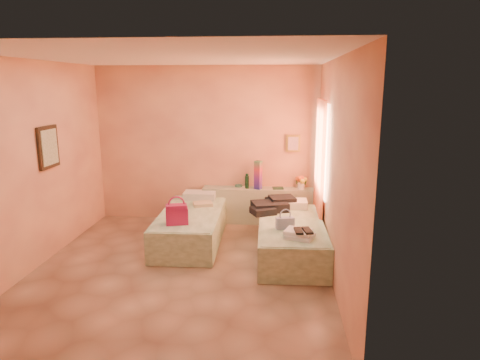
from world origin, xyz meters
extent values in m
plane|color=tan|center=(0.00, 0.00, 0.00)|extent=(4.50, 4.50, 0.00)
cube|color=#FCBF86|center=(0.00, 2.25, 1.40)|extent=(4.00, 0.02, 2.80)
cube|color=#FCBF86|center=(-2.00, 0.00, 1.40)|extent=(0.02, 4.50, 2.80)
cube|color=#FCBF86|center=(2.00, 0.00, 1.40)|extent=(0.02, 4.50, 2.80)
cube|color=white|center=(0.00, 0.00, 2.80)|extent=(4.00, 4.50, 0.02)
cube|color=#FDCA9D|center=(1.98, 1.25, 1.50)|extent=(0.02, 1.10, 1.40)
cube|color=#F4663A|center=(1.94, 1.10, 1.15)|extent=(0.05, 0.55, 2.20)
cube|color=#F4663A|center=(1.94, 1.70, 1.15)|extent=(0.05, 0.45, 2.20)
cube|color=black|center=(-1.97, 0.40, 1.60)|extent=(0.04, 0.50, 0.60)
cube|color=gold|center=(1.55, 2.22, 1.45)|extent=(0.25, 0.04, 0.30)
cube|color=#9AA486|center=(0.98, 2.10, 0.33)|extent=(2.05, 0.30, 0.65)
cube|color=beige|center=(-0.08, 1.05, 0.25)|extent=(0.95, 2.02, 0.50)
cube|color=beige|center=(1.50, 0.64, 0.25)|extent=(0.95, 2.02, 0.50)
cylinder|color=#163E27|center=(0.74, 2.07, 0.78)|extent=(0.09, 0.09, 0.25)
cube|color=#B6164B|center=(0.94, 2.04, 0.90)|extent=(0.15, 0.15, 0.51)
cylinder|color=#478368|center=(0.58, 2.18, 0.67)|extent=(0.17, 0.17, 0.03)
cube|color=#264732|center=(1.30, 2.07, 0.67)|extent=(0.20, 0.16, 0.03)
cube|color=white|center=(1.71, 2.09, 0.79)|extent=(0.23, 0.23, 0.29)
cube|color=#B6164B|center=(-0.15, 0.43, 0.65)|extent=(0.35, 0.26, 0.30)
cube|color=tan|center=(0.05, 1.41, 0.53)|extent=(0.37, 0.33, 0.05)
cube|color=black|center=(1.22, 1.23, 0.59)|extent=(0.76, 0.76, 0.18)
cube|color=#384D87|center=(1.40, 0.36, 0.58)|extent=(0.27, 0.16, 0.16)
cube|color=silver|center=(1.59, 0.01, 0.55)|extent=(0.43, 0.41, 0.10)
cube|color=black|center=(1.63, -0.04, 0.61)|extent=(0.22, 0.27, 0.03)
camera|label=1|loc=(1.27, -5.36, 2.47)|focal=32.00mm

